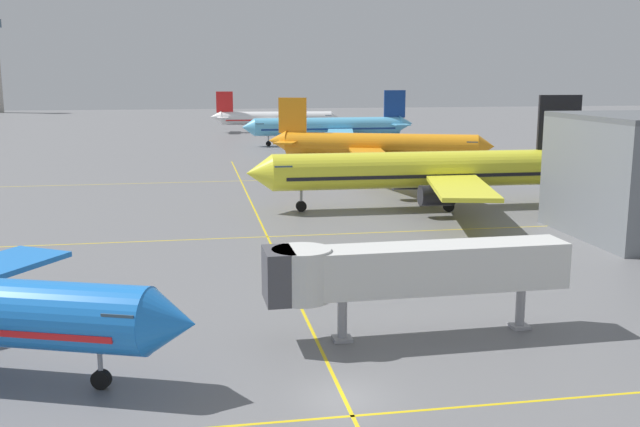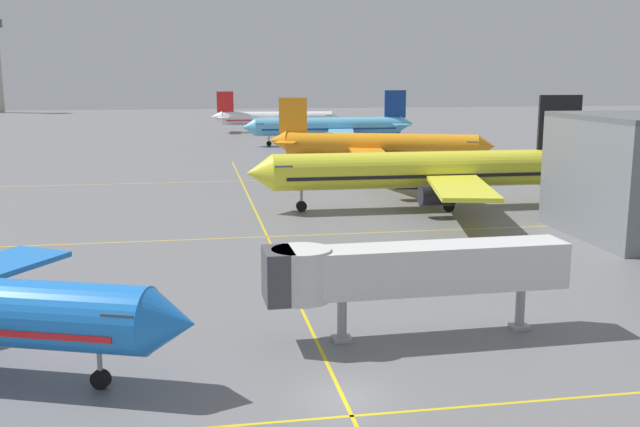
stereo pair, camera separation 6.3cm
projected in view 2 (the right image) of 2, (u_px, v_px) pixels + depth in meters
ground_plane at (343, 397)px, 34.71m from camera, size 600.00×600.00×0.00m
airliner_second_row at (428, 170)px, 83.27m from camera, size 41.24×35.69×12.86m
airliner_third_row at (378, 145)px, 117.93m from camera, size 35.74×30.62×11.47m
airliner_far_left_stand at (331, 127)px, 157.96m from camera, size 37.88×32.80×11.82m
airliner_far_right_stand at (275, 118)px, 193.60m from camera, size 34.73×29.86×10.79m
taxiway_markings at (267, 237)px, 69.03m from camera, size 124.29×123.64×0.01m
jet_bridge at (395, 270)px, 41.94m from camera, size 17.98×3.38×5.58m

